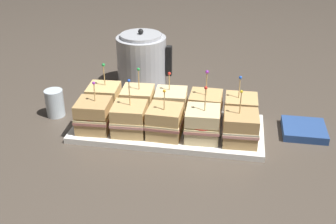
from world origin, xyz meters
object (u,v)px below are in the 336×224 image
at_px(serving_platter, 168,129).
at_px(sandwich_back_left, 138,102).
at_px(sandwich_back_center, 170,105).
at_px(napkin_stack, 304,130).
at_px(sandwich_front_right, 202,124).
at_px(sandwich_front_left, 130,119).
at_px(sandwich_back_far_right, 241,110).
at_px(sandwich_front_far_right, 241,128).
at_px(drinking_glass, 55,103).
at_px(sandwich_front_far_left, 94,116).
at_px(kettle_steel, 142,61).
at_px(sandwich_back_right, 205,108).
at_px(sandwich_back_far_left, 104,99).
at_px(sandwich_front_center, 164,122).

bearing_deg(serving_platter, sandwich_back_left, 153.39).
distance_m(serving_platter, sandwich_back_center, 0.08).
distance_m(sandwich_back_center, napkin_stack, 0.42).
xyz_separation_m(serving_platter, sandwich_front_right, (0.11, -0.05, 0.06)).
height_order(sandwich_front_left, napkin_stack, sandwich_front_left).
xyz_separation_m(sandwich_back_left, sandwich_back_far_right, (0.33, 0.00, -0.00)).
bearing_deg(sandwich_front_right, sandwich_front_left, -179.46).
relative_size(sandwich_front_far_right, drinking_glass, 1.80).
bearing_deg(serving_platter, drinking_glass, 174.01).
relative_size(sandwich_front_left, napkin_stack, 1.32).
distance_m(sandwich_front_far_left, sandwich_back_left, 0.16).
relative_size(sandwich_back_left, drinking_glass, 1.84).
height_order(sandwich_back_far_right, kettle_steel, kettle_steel).
xyz_separation_m(kettle_steel, napkin_stack, (0.57, -0.28, -0.09)).
bearing_deg(sandwich_front_far_left, napkin_stack, 10.34).
relative_size(sandwich_front_far_right, napkin_stack, 1.25).
distance_m(sandwich_front_far_right, sandwich_back_right, 0.15).
bearing_deg(sandwich_back_far_right, sandwich_back_far_left, 179.95).
height_order(sandwich_back_left, sandwich_back_center, sandwich_back_left).
xyz_separation_m(sandwich_back_far_right, drinking_glass, (-0.61, -0.02, -0.02)).
distance_m(sandwich_front_far_left, sandwich_front_far_right, 0.44).
distance_m(sandwich_front_right, sandwich_back_center, 0.16).
relative_size(sandwich_front_far_right, sandwich_back_left, 0.98).
distance_m(sandwich_front_far_right, sandwich_back_center, 0.25).
relative_size(sandwich_front_left, sandwich_front_center, 1.13).
height_order(sandwich_back_far_left, drinking_glass, sandwich_back_far_left).
relative_size(sandwich_back_far_left, kettle_steel, 0.77).
bearing_deg(kettle_steel, napkin_stack, -25.63).
bearing_deg(sandwich_front_right, serving_platter, 154.62).
bearing_deg(sandwich_front_far_right, sandwich_back_left, 161.84).
xyz_separation_m(sandwich_front_right, sandwich_back_far_left, (-0.33, 0.11, 0.00)).
height_order(sandwich_front_center, sandwich_front_far_right, sandwich_front_far_right).
bearing_deg(sandwich_back_far_right, kettle_steel, 143.45).
xyz_separation_m(serving_platter, sandwich_back_center, (-0.00, 0.05, 0.06)).
height_order(sandwich_front_far_right, sandwich_back_left, sandwich_back_left).
distance_m(sandwich_back_far_right, napkin_stack, 0.20).
distance_m(sandwich_back_far_left, sandwich_back_far_right, 0.44).
bearing_deg(sandwich_front_left, serving_platter, 27.03).
bearing_deg(drinking_glass, sandwich_back_right, 1.45).
bearing_deg(napkin_stack, sandwich_front_far_left, -169.66).
relative_size(sandwich_front_far_left, sandwich_back_right, 0.89).
bearing_deg(sandwich_back_right, sandwich_back_center, 179.20).
xyz_separation_m(sandwich_front_center, sandwich_front_right, (0.11, 0.00, 0.00)).
height_order(sandwich_back_center, kettle_steel, kettle_steel).
bearing_deg(sandwich_back_left, sandwich_front_right, -25.99).
bearing_deg(sandwich_back_right, sandwich_front_far_right, -43.98).
distance_m(sandwich_front_left, sandwich_front_far_right, 0.33).
height_order(serving_platter, sandwich_back_left, sandwich_back_left).
relative_size(serving_platter, sandwich_front_right, 3.46).
bearing_deg(sandwich_back_left, sandwich_front_center, -45.37).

